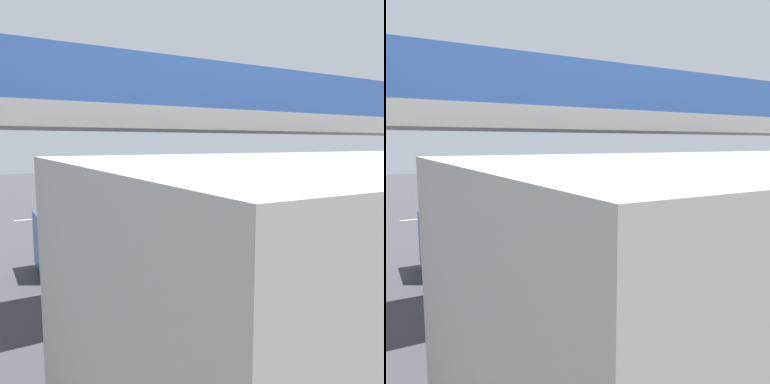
# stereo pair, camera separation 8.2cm
# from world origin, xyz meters

# --- Properties ---
(ground) EXTENTS (80.00, 80.00, 0.00)m
(ground) POSITION_xyz_m (0.00, 0.00, 0.00)
(ground) COLOR #424247
(city_bus) EXTENTS (11.54, 2.85, 3.15)m
(city_bus) POSITION_xyz_m (-0.70, 1.23, 1.88)
(city_bus) COLOR red
(city_bus) RESTS_ON ground
(parked_van) EXTENTS (4.80, 2.17, 2.05)m
(parked_van) POSITION_xyz_m (6.76, 7.01, 1.18)
(parked_van) COLOR #33478C
(parked_van) RESTS_ON ground
(bicycle_orange) EXTENTS (1.77, 0.44, 0.96)m
(bicycle_orange) POSITION_xyz_m (-8.92, 3.53, 0.37)
(bicycle_orange) COLOR black
(bicycle_orange) RESTS_ON ground
(bicycle_black) EXTENTS (1.77, 0.44, 0.96)m
(bicycle_black) POSITION_xyz_m (-10.48, 5.55, 0.37)
(bicycle_black) COLOR black
(bicycle_black) RESTS_ON ground
(bicycle_blue) EXTENTS (1.77, 0.44, 0.96)m
(bicycle_blue) POSITION_xyz_m (-9.69, 4.48, 0.37)
(bicycle_blue) COLOR black
(bicycle_blue) RESTS_ON ground
(pedestrian) EXTENTS (0.38, 0.38, 1.79)m
(pedestrian) POSITION_xyz_m (6.45, -0.98, 0.89)
(pedestrian) COLOR #2D2D38
(pedestrian) RESTS_ON ground
(lane_dash_leftmost) EXTENTS (2.00, 0.20, 0.01)m
(lane_dash_leftmost) POSITION_xyz_m (-8.00, -3.46, 0.00)
(lane_dash_leftmost) COLOR silver
(lane_dash_leftmost) RESTS_ON ground
(lane_dash_left) EXTENTS (2.00, 0.20, 0.01)m
(lane_dash_left) POSITION_xyz_m (-4.00, -3.46, 0.00)
(lane_dash_left) COLOR silver
(lane_dash_left) RESTS_ON ground
(lane_dash_centre) EXTENTS (2.00, 0.20, 0.01)m
(lane_dash_centre) POSITION_xyz_m (0.00, -3.46, 0.00)
(lane_dash_centre) COLOR silver
(lane_dash_centre) RESTS_ON ground
(lane_dash_right) EXTENTS (2.00, 0.20, 0.01)m
(lane_dash_right) POSITION_xyz_m (4.00, -3.46, 0.00)
(lane_dash_right) COLOR silver
(lane_dash_right) RESTS_ON ground
(lane_dash_rightmost) EXTENTS (2.00, 0.20, 0.01)m
(lane_dash_rightmost) POSITION_xyz_m (8.00, -3.46, 0.00)
(lane_dash_rightmost) COLOR silver
(lane_dash_rightmost) RESTS_ON ground
(pedestrian_overpass) EXTENTS (31.67, 2.60, 6.30)m
(pedestrian_overpass) POSITION_xyz_m (0.00, 11.20, 4.67)
(pedestrian_overpass) COLOR #B2ADA5
(pedestrian_overpass) RESTS_ON ground
(station_building) EXTENTS (9.00, 5.04, 4.20)m
(station_building) POSITION_xyz_m (5.59, 16.83, 2.10)
(station_building) COLOR #B2ADA5
(station_building) RESTS_ON ground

